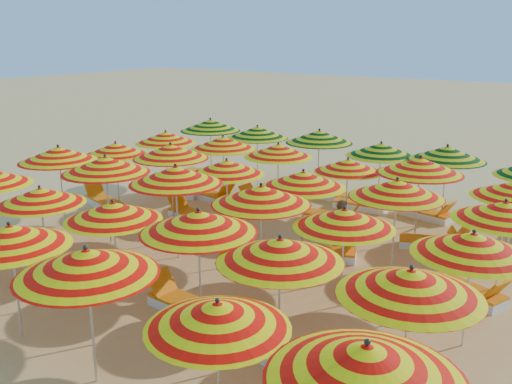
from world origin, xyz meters
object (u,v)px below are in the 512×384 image
(umbrella_30, at_px, (210,125))
(umbrella_2, at_px, (10,236))
(umbrella_5, at_px, (366,363))
(lounger_13, at_px, (179,191))
(umbrella_16, at_px, (344,218))
(umbrella_19, at_px, (171,151))
(lounger_9, at_px, (191,215))
(umbrella_26, at_px, (278,151))
(umbrella_7, at_px, (40,196))
(umbrella_34, at_px, (447,153))
(beachgoer_b, at_px, (342,224))
(lounger_12, at_px, (468,291))
(umbrella_3, at_px, (87,263))
(umbrella_33, at_px, (381,150))
(umbrella_4, at_px, (218,315))
(umbrella_14, at_px, (176,175))
(umbrella_20, at_px, (227,167))
(lounger_22, at_px, (426,213))
(umbrella_12, at_px, (59,154))
(umbrella_17, at_px, (473,244))
(umbrella_32, at_px, (319,137))
(umbrella_22, at_px, (397,189))
(lounger_6, at_px, (304,365))
(lounger_19, at_px, (202,174))
(lounger_11, at_px, (324,253))
(umbrella_18, at_px, (116,149))
(umbrella_13, at_px, (105,165))
(umbrella_8, at_px, (113,211))
(lounger_10, at_px, (219,224))
(lounger_8, at_px, (103,201))
(umbrella_10, at_px, (280,250))
(umbrella_24, at_px, (166,138))
(lounger_15, at_px, (263,204))
(lounger_21, at_px, (362,205))
(umbrella_11, at_px, (410,283))
(umbrella_25, at_px, (223,143))
(umbrella_28, at_px, (420,166))
(umbrella_23, at_px, (505,211))
(lounger_18, at_px, (481,253))
(umbrella_21, at_px, (303,179))
(lounger_5, at_px, (184,304))
(lounger_4, at_px, (37,260))

(umbrella_30, bearing_deg, umbrella_2, -68.03)
(umbrella_5, xyz_separation_m, lounger_13, (-11.09, 9.22, -1.94))
(umbrella_16, xyz_separation_m, umbrella_19, (-6.85, 2.33, 0.19))
(lounger_9, bearing_deg, umbrella_16, 169.46)
(umbrella_26, height_order, lounger_9, umbrella_26)
(umbrella_7, bearing_deg, umbrella_34, 54.42)
(beachgoer_b, bearing_deg, lounger_12, -123.48)
(umbrella_3, xyz_separation_m, umbrella_33, (0.11, 11.31, -0.08))
(umbrella_4, relative_size, umbrella_14, 0.87)
(umbrella_20, relative_size, lounger_22, 1.32)
(umbrella_12, xyz_separation_m, umbrella_20, (4.52, 2.06, -0.18))
(umbrella_17, distance_m, umbrella_32, 9.96)
(umbrella_2, height_order, umbrella_20, umbrella_2)
(umbrella_22, distance_m, lounger_6, 5.25)
(umbrella_17, relative_size, lounger_19, 1.46)
(umbrella_4, relative_size, umbrella_22, 1.11)
(umbrella_14, bearing_deg, lounger_11, 33.13)
(umbrella_18, bearing_deg, umbrella_13, -46.43)
(umbrella_3, distance_m, umbrella_17, 6.48)
(umbrella_8, distance_m, umbrella_34, 9.96)
(umbrella_20, relative_size, lounger_10, 1.32)
(lounger_8, bearing_deg, umbrella_10, 171.20)
(umbrella_19, relative_size, lounger_13, 1.67)
(umbrella_24, xyz_separation_m, lounger_15, (3.89, 0.32, -1.85))
(umbrella_5, relative_size, lounger_19, 1.36)
(umbrella_26, xyz_separation_m, lounger_21, (2.10, 1.77, -1.85))
(umbrella_18, bearing_deg, umbrella_8, -42.54)
(umbrella_30, relative_size, lounger_19, 1.41)
(umbrella_11, height_order, umbrella_30, umbrella_30)
(umbrella_13, xyz_separation_m, umbrella_25, (0.22, 4.77, -0.12))
(lounger_6, bearing_deg, umbrella_28, 103.28)
(lounger_12, bearing_deg, umbrella_23, 47.12)
(umbrella_23, bearing_deg, umbrella_28, 137.15)
(umbrella_7, xyz_separation_m, lounger_18, (8.27, 6.77, -1.75))
(umbrella_21, distance_m, umbrella_25, 5.22)
(umbrella_10, xyz_separation_m, umbrella_19, (-6.84, 4.74, 0.09))
(umbrella_17, xyz_separation_m, umbrella_22, (-2.34, 2.46, 0.08))
(umbrella_3, height_order, lounger_13, umbrella_3)
(umbrella_4, xyz_separation_m, umbrella_32, (-4.75, 11.57, 0.26))
(umbrella_4, height_order, lounger_11, umbrella_4)
(umbrella_10, distance_m, umbrella_24, 11.40)
(umbrella_8, xyz_separation_m, lounger_5, (1.68, 0.25, -1.77))
(umbrella_18, xyz_separation_m, lounger_22, (8.62, 4.62, -1.80))
(lounger_5, bearing_deg, lounger_10, -55.69)
(lounger_4, height_order, lounger_11, same)
(umbrella_14, xyz_separation_m, lounger_22, (4.13, 6.72, -2.01))
(umbrella_8, bearing_deg, lounger_4, -179.73)
(lounger_10, bearing_deg, lounger_21, 66.79)
(umbrella_12, height_order, umbrella_33, umbrella_12)
(umbrella_16, height_order, lounger_10, umbrella_16)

